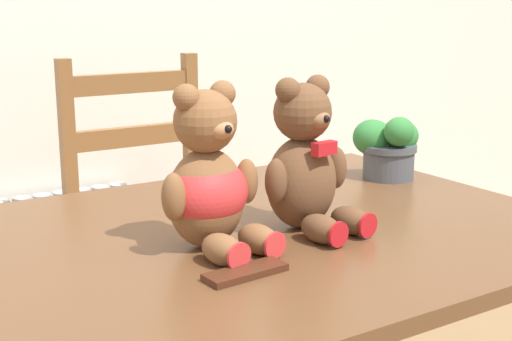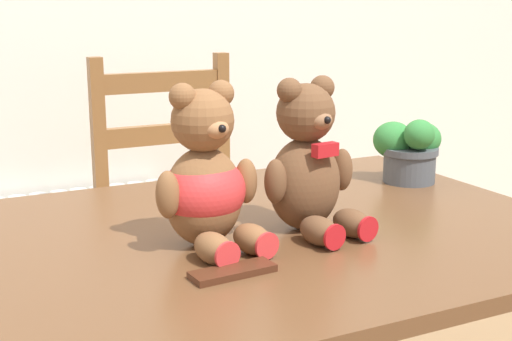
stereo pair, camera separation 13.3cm
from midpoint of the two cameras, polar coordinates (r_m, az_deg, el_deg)
name	(u,v)px [view 2 (the right image)]	position (r m, az deg, el deg)	size (l,w,h in m)	color
radiator	(44,281)	(2.57, -15.16, -8.52)	(0.88, 0.10, 0.55)	beige
dining_table	(250,278)	(1.43, 2.24, -8.62)	(1.28, 0.92, 0.75)	brown
wooden_chair_behind	(180,233)	(2.18, -4.37, -5.01)	(0.44, 0.41, 1.02)	brown
teddy_bear_left	(206,182)	(1.28, -1.09, -0.96)	(0.21, 0.23, 0.30)	brown
teddy_bear_right	(308,166)	(1.38, 6.98, 0.35)	(0.21, 0.22, 0.30)	brown
potted_plant	(409,149)	(1.81, 14.23, 1.64)	(0.17, 0.16, 0.16)	#4C5156
chocolate_bar	(233,272)	(1.17, 1.40, -8.15)	(0.14, 0.05, 0.01)	#472314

